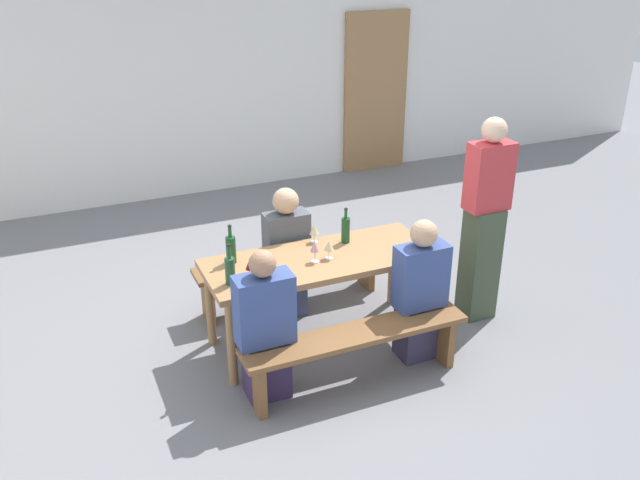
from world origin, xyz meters
TOP-DOWN VIEW (x-y plane):
  - ground_plane at (0.00, 0.00)m, footprint 24.00×24.00m
  - back_wall at (0.00, 3.79)m, footprint 14.00×0.20m
  - wooden_door at (2.40, 3.65)m, footprint 0.90×0.06m
  - tasting_table at (0.00, 0.00)m, footprint 1.81×0.71m
  - bench_near at (0.00, -0.65)m, footprint 1.71×0.30m
  - bench_far at (0.00, 0.65)m, footprint 1.71×0.30m
  - wine_bottle_0 at (0.30, 0.18)m, footprint 0.07×0.07m
  - wine_bottle_1 at (-0.76, -0.13)m, footprint 0.07×0.07m
  - wine_bottle_2 at (-0.66, 0.19)m, footprint 0.08×0.08m
  - wine_glass_0 at (-0.07, -0.05)m, footprint 0.07×0.07m
  - wine_glass_1 at (0.06, -0.05)m, footprint 0.08×0.08m
  - wine_glass_2 at (0.07, 0.28)m, footprint 0.08×0.08m
  - wine_glass_3 at (-0.60, -0.10)m, footprint 0.07×0.07m
  - seated_guest_near_0 at (-0.64, -0.50)m, footprint 0.41×0.24m
  - seated_guest_near_1 at (0.61, -0.50)m, footprint 0.40×0.24m
  - seated_guest_far_0 at (-0.09, 0.50)m, footprint 0.37×0.24m
  - standing_host at (1.40, -0.17)m, footprint 0.36×0.24m

SIDE VIEW (x-z plane):
  - ground_plane at x=0.00m, z-range 0.00..0.00m
  - bench_near at x=0.00m, z-range 0.12..0.57m
  - bench_far at x=0.00m, z-range 0.12..0.57m
  - seated_guest_near_0 at x=-0.64m, z-range -0.04..1.12m
  - seated_guest_near_1 at x=0.61m, z-range -0.03..1.13m
  - seated_guest_far_0 at x=-0.09m, z-range -0.02..1.14m
  - tasting_table at x=0.00m, z-range 0.28..1.03m
  - wine_glass_3 at x=-0.60m, z-range 0.78..0.92m
  - wine_glass_1 at x=0.06m, z-range 0.78..0.93m
  - wine_glass_2 at x=0.07m, z-range 0.78..0.94m
  - standing_host at x=1.40m, z-range -0.02..1.74m
  - wine_bottle_1 at x=-0.76m, z-range 0.70..1.02m
  - wine_bottle_0 at x=0.30m, z-range 0.71..1.01m
  - wine_bottle_2 at x=-0.66m, z-range 0.71..1.02m
  - wine_glass_0 at x=-0.07m, z-range 0.79..0.96m
  - wooden_door at x=2.40m, z-range 0.00..2.10m
  - back_wall at x=0.00m, z-range 0.00..3.20m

